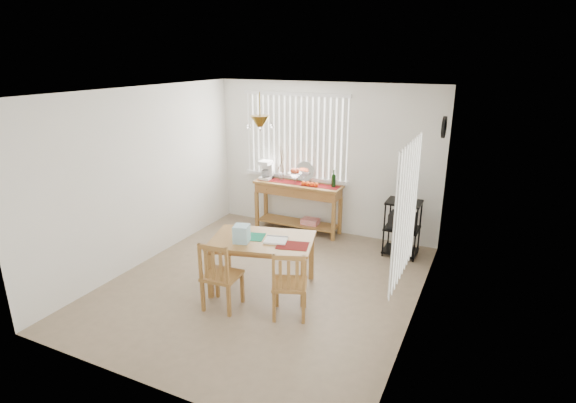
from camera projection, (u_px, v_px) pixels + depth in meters
The scene contains 10 objects.
ground at pixel (265, 284), 6.21m from camera, with size 4.00×4.50×0.01m, color gray.
room_shell at pixel (263, 164), 5.70m from camera, with size 4.20×4.70×2.70m.
sideboard at pixel (298, 195), 7.89m from camera, with size 1.57×0.44×0.88m.
sideboard_items at pixel (286, 174), 7.89m from camera, with size 1.49×0.37×0.68m.
wire_cart at pixel (402, 223), 6.96m from camera, with size 0.52×0.42×0.89m.
cart_items at pixel (405, 191), 6.81m from camera, with size 0.21×0.25×0.36m.
dining_table at pixel (262, 245), 5.92m from camera, with size 1.51×1.17×0.71m.
table_items at pixel (250, 236), 5.78m from camera, with size 1.11×0.50×0.23m.
chair_left at pixel (220, 276), 5.48m from camera, with size 0.45×0.45×0.91m.
chair_right at pixel (290, 285), 5.31m from camera, with size 0.52×0.52×0.88m.
Camera 1 is at (2.67, -4.87, 3.02)m, focal length 28.00 mm.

